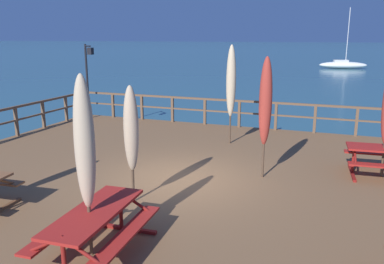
# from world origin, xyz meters

# --- Properties ---
(ground_plane) EXTENTS (600.00, 600.00, 0.00)m
(ground_plane) POSITION_xyz_m (0.00, 0.00, 0.00)
(ground_plane) COLOR #2D5B6B
(wooden_deck) EXTENTS (14.66, 12.97, 0.60)m
(wooden_deck) POSITION_xyz_m (0.00, 0.00, 0.30)
(wooden_deck) COLOR brown
(wooden_deck) RESTS_ON ground
(railing_waterside_far) EXTENTS (14.46, 0.10, 1.09)m
(railing_waterside_far) POSITION_xyz_m (0.00, 6.33, 1.33)
(railing_waterside_far) COLOR brown
(railing_waterside_far) RESTS_ON wooden_deck
(picnic_table_front_left) EXTENTS (1.52, 2.21, 0.78)m
(picnic_table_front_left) POSITION_xyz_m (0.09, -3.78, 1.17)
(picnic_table_front_left) COLOR maroon
(picnic_table_front_left) RESTS_ON wooden_deck
(patio_umbrella_tall_back_right) EXTENTS (0.32, 0.32, 2.98)m
(patio_umbrella_tall_back_right) POSITION_xyz_m (0.03, -3.85, 2.50)
(patio_umbrella_tall_back_right) COLOR #4C3828
(patio_umbrella_tall_back_right) RESTS_ON wooden_deck
(patio_umbrella_short_front) EXTENTS (0.32, 0.32, 2.55)m
(patio_umbrella_short_front) POSITION_xyz_m (-0.38, -1.66, 2.22)
(patio_umbrella_short_front) COLOR #4C3828
(patio_umbrella_short_front) RESTS_ON wooden_deck
(patio_umbrella_tall_back_left) EXTENTS (0.32, 0.32, 3.27)m
(patio_umbrella_tall_back_left) POSITION_xyz_m (0.30, 3.81, 2.68)
(patio_umbrella_tall_back_left) COLOR #4C3828
(patio_umbrella_tall_back_left) RESTS_ON wooden_deck
(patio_umbrella_short_mid) EXTENTS (0.32, 0.32, 3.06)m
(patio_umbrella_short_mid) POSITION_xyz_m (1.97, 0.86, 2.54)
(patio_umbrella_short_mid) COLOR #4C3828
(patio_umbrella_short_mid) RESTS_ON wooden_deck
(lamp_post_hooked) EXTENTS (0.60, 0.45, 3.20)m
(lamp_post_hooked) POSITION_xyz_m (-6.47, 5.67, 2.71)
(lamp_post_hooked) COLOR black
(lamp_post_hooked) RESTS_ON wooden_deck
(sailboat_distant) EXTENTS (6.21, 2.78, 7.72)m
(sailboat_distant) POSITION_xyz_m (3.74, 47.77, 0.51)
(sailboat_distant) COLOR white
(sailboat_distant) RESTS_ON ground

